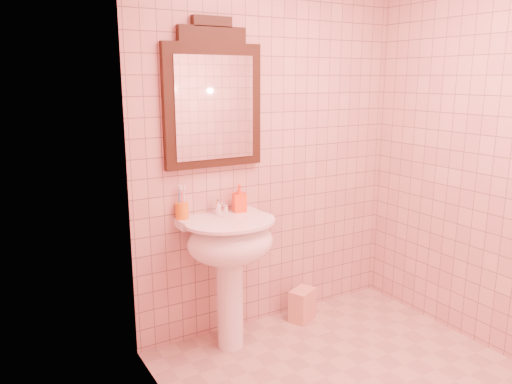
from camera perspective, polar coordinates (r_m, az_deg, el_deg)
back_wall at (r=3.42m, az=1.71°, el=4.99°), size 2.00×0.02×2.50m
pedestal_sink at (r=3.16m, az=-2.98°, el=-6.73°), size 0.58×0.58×0.86m
faucet at (r=3.20m, az=-4.17°, el=-1.64°), size 0.04×0.16×0.11m
mirror at (r=3.16m, az=-4.90°, el=10.50°), size 0.66×0.06×0.91m
toothbrush_cup at (r=3.14m, az=-8.45°, el=-2.10°), size 0.08×0.08×0.19m
soap_dispenser at (r=3.26m, az=-1.92°, el=-0.72°), size 0.10×0.10×0.18m
towel at (r=3.72m, az=5.32°, el=-12.71°), size 0.23×0.19×0.23m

